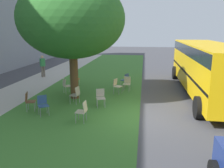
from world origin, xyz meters
TOP-DOWN VIEW (x-y plane):
  - ground at (0.00, 0.00)m, footprint 80.00×80.00m
  - grass_verge at (0.00, 3.20)m, footprint 48.00×6.00m
  - street_tree at (2.31, 3.78)m, footprint 5.42×5.42m
  - chair_0 at (3.52, 1.61)m, footprint 0.55×0.55m
  - chair_1 at (5.20, 1.24)m, footprint 0.57×0.58m
  - chair_2 at (4.19, 1.07)m, footprint 0.47×0.46m
  - chair_3 at (0.07, 5.26)m, footprint 0.52×0.52m
  - chair_4 at (-0.89, 2.47)m, footprint 0.44×0.44m
  - chair_5 at (1.09, 2.11)m, footprint 0.53×0.52m
  - chair_6 at (1.39, 3.44)m, footprint 0.49×0.49m
  - chair_7 at (-0.35, 4.40)m, footprint 0.58×0.58m
  - chair_8 at (5.06, 4.61)m, footprint 0.56×0.55m
  - chair_9 at (3.13, 4.54)m, footprint 0.59×0.59m
  - school_bus at (4.18, -3.49)m, footprint 10.40×2.80m
  - pedestrian_1 at (7.53, 7.95)m, footprint 0.41×0.36m

SIDE VIEW (x-z plane):
  - ground at x=0.00m, z-range 0.00..0.00m
  - grass_verge at x=0.00m, z-range 0.00..0.01m
  - chair_0 at x=3.52m, z-range 0.08..0.96m
  - chair_1 at x=5.20m, z-range 0.08..0.96m
  - chair_2 at x=4.19m, z-range 0.08..0.96m
  - chair_3 at x=0.07m, z-range 0.08..0.96m
  - chair_4 at x=-0.89m, z-range 0.08..0.96m
  - chair_5 at x=1.09m, z-range 0.08..0.96m
  - chair_6 at x=1.39m, z-range 0.08..0.96m
  - chair_7 at x=-0.35m, z-range 0.08..0.96m
  - chair_8 at x=5.06m, z-range 0.08..0.96m
  - chair_9 at x=3.13m, z-range 0.08..0.96m
  - pedestrian_1 at x=7.53m, z-range 0.08..1.77m
  - school_bus at x=4.18m, z-range 0.32..3.20m
  - street_tree at x=2.31m, z-range 1.07..7.25m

